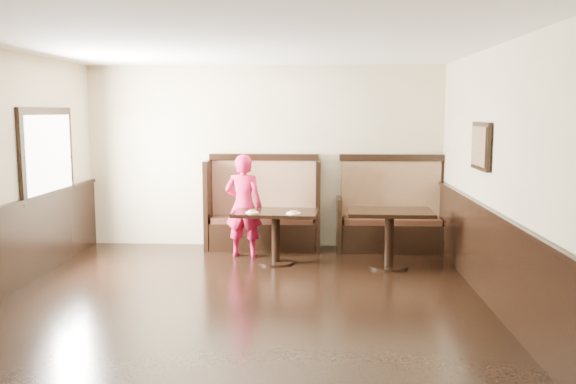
# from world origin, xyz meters

# --- Properties ---
(ground) EXTENTS (7.00, 7.00, 0.00)m
(ground) POSITION_xyz_m (0.00, 0.00, 0.00)
(ground) COLOR black
(ground) RESTS_ON ground
(room_shell) EXTENTS (7.00, 7.00, 7.00)m
(room_shell) POSITION_xyz_m (-0.30, 0.28, 0.67)
(room_shell) COLOR beige
(room_shell) RESTS_ON ground
(booth_main) EXTENTS (1.75, 0.72, 1.45)m
(booth_main) POSITION_xyz_m (0.00, 3.30, 0.53)
(booth_main) COLOR black
(booth_main) RESTS_ON ground
(booth_neighbor) EXTENTS (1.65, 0.72, 1.45)m
(booth_neighbor) POSITION_xyz_m (1.95, 3.29, 0.48)
(booth_neighbor) COLOR black
(booth_neighbor) RESTS_ON ground
(table_main) EXTENTS (1.19, 0.78, 0.73)m
(table_main) POSITION_xyz_m (0.26, 2.34, 0.56)
(table_main) COLOR black
(table_main) RESTS_ON ground
(table_neighbor) EXTENTS (1.14, 0.75, 0.78)m
(table_neighbor) POSITION_xyz_m (1.80, 2.19, 0.59)
(table_neighbor) COLOR black
(table_neighbor) RESTS_ON ground
(child) EXTENTS (0.58, 0.42, 1.49)m
(child) POSITION_xyz_m (-0.23, 2.72, 0.75)
(child) COLOR #C81544
(child) RESTS_ON ground
(pizza_plate_left) EXTENTS (0.18, 0.18, 0.03)m
(pizza_plate_left) POSITION_xyz_m (-0.05, 2.20, 0.75)
(pizza_plate_left) COLOR white
(pizza_plate_left) RESTS_ON table_main
(pizza_plate_right) EXTENTS (0.19, 0.19, 0.04)m
(pizza_plate_right) POSITION_xyz_m (0.51, 2.16, 0.75)
(pizza_plate_right) COLOR white
(pizza_plate_right) RESTS_ON table_main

